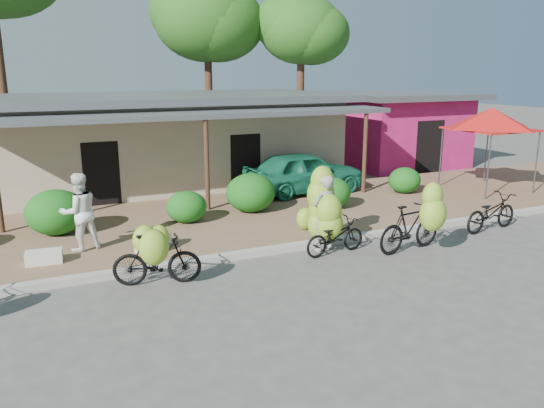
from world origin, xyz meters
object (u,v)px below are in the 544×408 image
Objects in this scene: tree_center_right at (202,17)px; bike_center at (327,216)px; bike_left at (157,258)px; bike_far_right at (491,213)px; sack_near at (153,243)px; vendor at (324,213)px; teal_van at (304,172)px; sack_far at (44,257)px; bike_right at (415,223)px; red_canopy at (491,118)px; tree_near_right at (297,28)px; bystander at (79,212)px.

tree_center_right is 16.16m from bike_center.
tree_center_right is at bearing -5.74° from bike_left.
bike_far_right is 8.90m from sack_near.
bike_center is 4.87m from bike_far_right.
bike_center is 1.03× the size of bike_far_right.
vendor reaches higher than bike_left.
teal_van reaches higher than bike_far_right.
bike_left is 2.44× the size of sack_far.
bike_right is 8.43m from sack_far.
bike_far_right reaches higher than sack_near.
sack_near is at bearing -1.30° from sack_far.
bike_center reaches higher than teal_van.
teal_van is at bearing 160.01° from red_canopy.
bike_far_right is (-0.94, -13.40, -5.66)m from tree_near_right.
sack_far is at bearing -136.39° from tree_near_right.
tree_near_right is at bearing 103.89° from red_canopy.
sack_far is at bearing -120.78° from tree_center_right.
red_canopy reaches higher than bike_center.
tree_near_right is at bearing -21.15° from bike_left.
sack_far is at bearing 178.70° from sack_near.
tree_near_right is 16.36m from bystander.
tree_near_right is 4.23× the size of bike_left.
tree_center_right is 16.87m from bike_far_right.
tree_center_right is 11.44× the size of sack_far.
bystander is (-13.60, -0.90, -1.58)m from red_canopy.
tree_center_right is 2.03× the size of teal_van.
bike_far_right is (3.06, -15.40, -6.17)m from tree_center_right.
sack_near is (-3.85, 1.48, -0.58)m from bike_center.
bike_right reaches higher than bike_left.
bike_left is at bearing -6.74° from vendor.
bike_left is at bearing 77.26° from bike_right.
sack_far is (-6.23, 1.54, -0.59)m from bike_center.
bike_center is 1.11× the size of bystander.
bike_center is at bearing 77.49° from bike_far_right.
red_canopy is 1.73× the size of bike_center.
bike_right is 1.08× the size of vendor.
tree_near_right is 2.21× the size of red_canopy.
bike_center reaches higher than sack_near.
bike_right is at bearing 142.66° from bystander.
sack_far is (-14.45, -1.51, -2.35)m from red_canopy.
bystander is at bearing 61.30° from bike_center.
red_canopy is 1.77× the size of bike_far_right.
red_canopy reaches higher than sack_far.
red_canopy is (2.45, -9.92, -3.55)m from tree_near_right.
bike_center reaches higher than bike_right.
tree_center_right reaches higher than tree_near_right.
bike_far_right is 11.24m from sack_far.
bike_center is at bearing -67.88° from bike_left.
tree_center_right is at bearing -0.60° from teal_van.
sack_near is (-8.69, 1.91, -0.23)m from bike_far_right.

